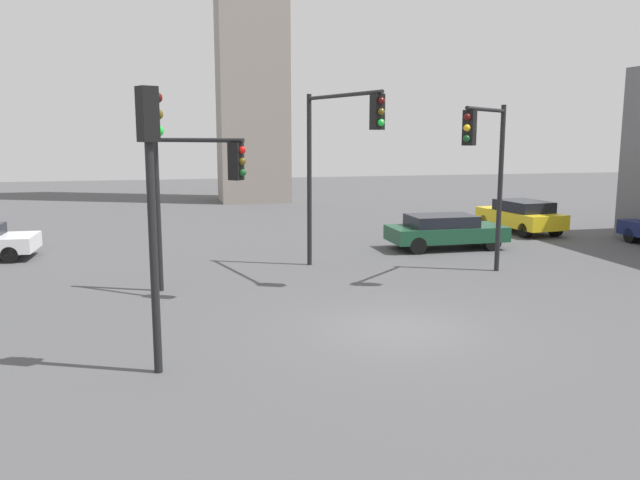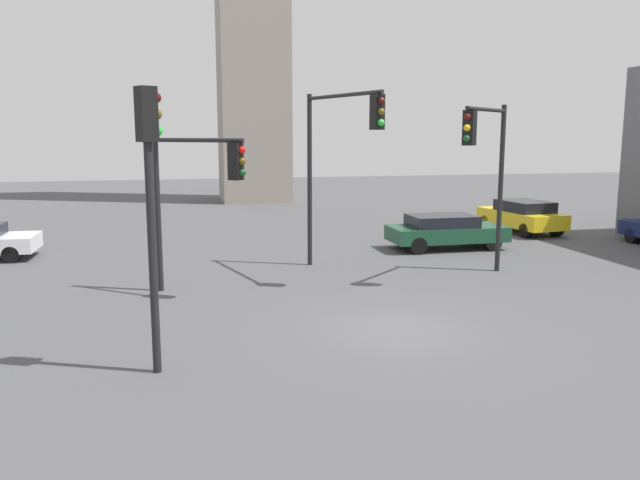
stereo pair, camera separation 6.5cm
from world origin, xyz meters
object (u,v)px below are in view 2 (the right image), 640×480
(car_0, at_px, (446,231))
(traffic_light_0, at_px, (487,155))
(traffic_light_2, at_px, (338,142))
(traffic_light_3, at_px, (150,178))
(traffic_light_1, at_px, (197,180))
(car_4, at_px, (522,216))

(car_0, bearing_deg, traffic_light_0, -101.74)
(traffic_light_2, bearing_deg, traffic_light_0, 55.32)
(traffic_light_0, bearing_deg, traffic_light_3, -12.21)
(traffic_light_0, height_order, traffic_light_1, traffic_light_0)
(traffic_light_1, relative_size, car_0, 1.01)
(traffic_light_0, distance_m, traffic_light_1, 8.80)
(traffic_light_0, xyz_separation_m, traffic_light_3, (-9.86, -5.99, -0.15))
(traffic_light_1, relative_size, traffic_light_3, 0.85)
(traffic_light_0, xyz_separation_m, traffic_light_2, (-4.31, 1.51, 0.37))
(traffic_light_1, xyz_separation_m, car_4, (15.07, 8.65, -2.50))
(traffic_light_2, xyz_separation_m, car_0, (5.39, 3.76, -3.54))
(car_0, distance_m, car_4, 6.12)
(traffic_light_0, distance_m, car_0, 6.25)
(traffic_light_2, height_order, car_0, traffic_light_2)
(traffic_light_1, relative_size, car_4, 1.01)
(traffic_light_3, height_order, car_4, traffic_light_3)
(traffic_light_0, height_order, car_4, traffic_light_0)
(traffic_light_2, height_order, car_4, traffic_light_2)
(traffic_light_1, distance_m, car_0, 11.54)
(traffic_light_2, xyz_separation_m, car_4, (10.61, 6.96, -3.49))
(traffic_light_1, xyz_separation_m, traffic_light_2, (4.47, 1.68, 0.99))
(traffic_light_2, distance_m, car_0, 7.47)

